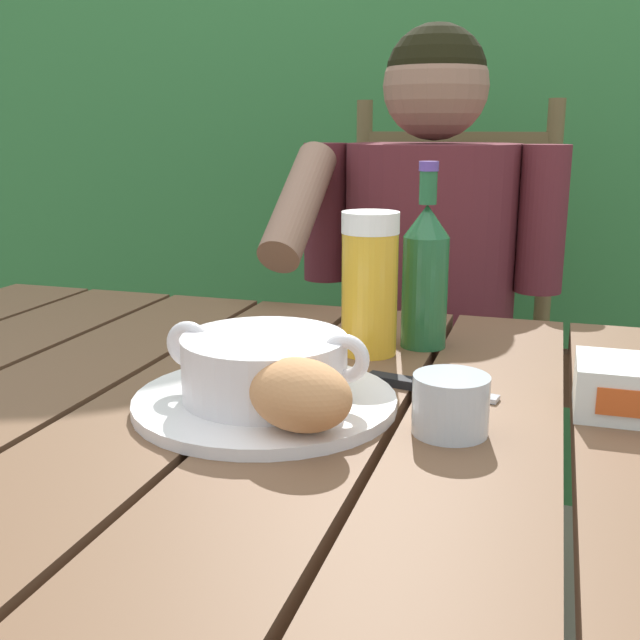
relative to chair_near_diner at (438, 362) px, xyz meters
name	(u,v)px	position (x,y,z in m)	size (l,w,h in m)	color
dining_table	(325,478)	(0.01, -0.87, 0.13)	(1.44, 0.86, 0.72)	brown
hedge_backdrop	(431,152)	(-0.15, 0.75, 0.42)	(4.02, 0.86, 2.33)	#35773A
chair_near_diner	(438,362)	(0.00, 0.00, 0.00)	(0.45, 0.46, 1.06)	brown
person_eating	(423,295)	(0.00, -0.21, 0.19)	(0.48, 0.47, 1.18)	maroon
serving_plate	(265,401)	(-0.05, -0.90, 0.22)	(0.27, 0.27, 0.01)	white
soup_bowl	(265,365)	(-0.05, -0.90, 0.26)	(0.22, 0.17, 0.07)	white
bread_roll	(300,395)	(0.01, -0.97, 0.26)	(0.12, 0.11, 0.07)	tan
beer_glass	(371,284)	(0.01, -0.68, 0.31)	(0.07, 0.07, 0.18)	gold
beer_bottle	(425,273)	(0.07, -0.63, 0.31)	(0.06, 0.06, 0.24)	#245E33
water_glass_small	(451,404)	(0.14, -0.91, 0.25)	(0.07, 0.07, 0.06)	silver
table_knife	(417,385)	(0.09, -0.80, 0.22)	(0.15, 0.05, 0.01)	silver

